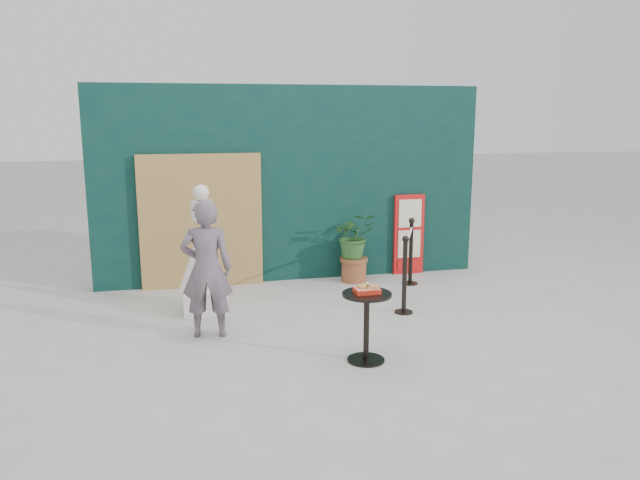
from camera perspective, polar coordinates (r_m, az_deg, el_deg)
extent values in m
plane|color=#ADAAA5|center=(7.09, 2.29, -9.87)|extent=(60.00, 60.00, 0.00)
cube|color=#092929|center=(9.73, -2.68, 5.14)|extent=(6.00, 0.30, 3.00)
cube|color=tan|center=(9.43, -10.80, 1.67)|extent=(1.80, 0.08, 2.00)
imported|color=slate|center=(7.35, -10.33, -2.59)|extent=(0.64, 0.46, 1.63)
cube|color=red|center=(10.20, 8.11, 0.51)|extent=(0.50, 0.06, 1.30)
cube|color=beige|center=(10.11, 8.24, 2.42)|extent=(0.38, 0.02, 0.45)
cube|color=beige|center=(10.20, 8.16, -0.35)|extent=(0.38, 0.02, 0.45)
cube|color=red|center=(10.28, 8.10, -2.26)|extent=(0.38, 0.02, 0.18)
cube|color=silver|center=(8.44, -10.47, -5.39)|extent=(0.57, 0.57, 0.31)
cone|color=white|center=(8.28, -10.62, -1.31)|extent=(0.66, 0.66, 0.93)
cylinder|color=silver|center=(8.17, -10.77, 2.70)|extent=(0.27, 0.27, 0.25)
sphere|color=silver|center=(8.14, -10.83, 4.27)|extent=(0.21, 0.21, 0.21)
cylinder|color=black|center=(6.77, 4.21, -10.86)|extent=(0.40, 0.40, 0.02)
cylinder|color=black|center=(6.64, 4.26, -8.07)|extent=(0.06, 0.06, 0.72)
cylinder|color=black|center=(6.53, 4.31, -4.97)|extent=(0.52, 0.52, 0.03)
cube|color=red|center=(6.52, 4.31, -4.64)|extent=(0.26, 0.19, 0.05)
cube|color=red|center=(6.51, 4.32, -4.40)|extent=(0.24, 0.17, 0.00)
cube|color=gold|center=(6.50, 3.96, -4.28)|extent=(0.15, 0.14, 0.02)
cube|color=#C88D49|center=(6.50, 4.79, -4.29)|extent=(0.13, 0.13, 0.02)
cone|color=gold|center=(6.55, 4.36, -4.00)|extent=(0.06, 0.06, 0.06)
cylinder|color=brown|center=(9.75, 3.11, -2.86)|extent=(0.39, 0.39, 0.32)
cylinder|color=brown|center=(9.70, 3.12, -1.79)|extent=(0.43, 0.43, 0.05)
imported|color=#2A5725|center=(9.62, 3.14, 0.42)|extent=(0.64, 0.55, 0.71)
cylinder|color=black|center=(8.35, 7.65, -6.53)|extent=(0.24, 0.24, 0.02)
cylinder|color=black|center=(8.21, 7.74, -3.41)|extent=(0.06, 0.06, 0.96)
sphere|color=black|center=(8.10, 7.84, 0.07)|extent=(0.09, 0.09, 0.09)
cylinder|color=black|center=(9.72, 8.22, -3.93)|extent=(0.24, 0.24, 0.02)
cylinder|color=black|center=(9.60, 8.30, -1.23)|extent=(0.06, 0.06, 0.96)
sphere|color=black|center=(9.50, 8.39, 1.77)|extent=(0.09, 0.09, 0.09)
cylinder|color=white|center=(8.82, 8.11, 0.29)|extent=(0.63, 1.31, 0.03)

